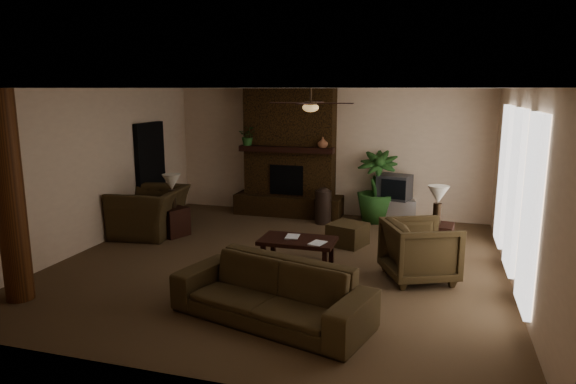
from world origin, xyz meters
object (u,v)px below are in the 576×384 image
(armchair_right, at_px, (420,248))
(ottoman, at_px, (348,234))
(log_column, at_px, (10,198))
(lamp_left, at_px, (172,185))
(side_table_right, at_px, (437,240))
(sofa, at_px, (271,283))
(floor_plant, at_px, (376,202))
(armchair_left, at_px, (150,204))
(floor_vase, at_px, (323,203))
(coffee_table, at_px, (298,242))
(side_table_left, at_px, (172,221))
(lamp_right, at_px, (438,197))
(tv_stand, at_px, (394,211))

(armchair_right, bearing_deg, ottoman, 18.89)
(log_column, bearing_deg, lamp_left, 81.68)
(armchair_right, height_order, side_table_right, armchair_right)
(sofa, bearing_deg, side_table_right, 74.21)
(ottoman, distance_m, floor_plant, 1.86)
(armchair_left, xyz_separation_m, floor_vase, (3.05, 1.74, -0.17))
(coffee_table, relative_size, floor_vase, 1.56)
(log_column, relative_size, sofa, 1.14)
(log_column, height_order, lamp_left, log_column)
(coffee_table, distance_m, ottoman, 1.42)
(ottoman, xyz_separation_m, floor_vase, (-0.76, 1.36, 0.23))
(coffee_table, relative_size, side_table_left, 2.18)
(coffee_table, relative_size, lamp_right, 1.85)
(side_table_left, height_order, side_table_right, same)
(tv_stand, xyz_separation_m, side_table_right, (0.90, -2.04, 0.03))
(lamp_left, bearing_deg, sofa, -44.99)
(ottoman, xyz_separation_m, lamp_right, (1.53, -0.13, 0.80))
(floor_plant, bearing_deg, lamp_left, -149.12)
(lamp_left, relative_size, lamp_right, 1.00)
(armchair_left, bearing_deg, ottoman, 88.53)
(log_column, relative_size, side_table_right, 5.09)
(side_table_right, bearing_deg, sofa, -121.38)
(log_column, xyz_separation_m, coffee_table, (3.24, 2.39, -1.03))
(coffee_table, bearing_deg, side_table_right, 27.59)
(side_table_left, distance_m, lamp_right, 4.95)
(log_column, relative_size, tv_stand, 3.29)
(side_table_right, height_order, lamp_right, lamp_right)
(sofa, height_order, coffee_table, sofa)
(side_table_right, bearing_deg, lamp_right, 134.55)
(log_column, height_order, armchair_right, log_column)
(floor_vase, xyz_separation_m, lamp_right, (2.29, -1.48, 0.57))
(sofa, xyz_separation_m, side_table_right, (1.93, 3.16, -0.21))
(side_table_right, bearing_deg, side_table_left, -177.76)
(armchair_left, bearing_deg, tv_stand, 109.70)
(floor_vase, relative_size, lamp_left, 1.18)
(tv_stand, xyz_separation_m, floor_plant, (-0.37, -0.06, 0.17))
(log_column, relative_size, lamp_right, 4.31)
(sofa, relative_size, lamp_right, 3.79)
(side_table_left, bearing_deg, tv_stand, 29.10)
(lamp_left, bearing_deg, armchair_left, -174.35)
(side_table_right, xyz_separation_m, lamp_right, (-0.03, 0.03, 0.73))
(armchair_left, xyz_separation_m, ottoman, (3.81, 0.39, -0.40))
(log_column, xyz_separation_m, lamp_left, (0.49, 3.32, -0.40))
(log_column, xyz_separation_m, floor_vase, (3.06, 5.02, -0.97))
(armchair_left, bearing_deg, floor_plant, 111.12)
(ottoman, bearing_deg, side_table_left, -174.08)
(log_column, relative_size, ottoman, 4.67)
(floor_vase, distance_m, side_table_left, 3.11)
(ottoman, distance_m, floor_vase, 1.57)
(armchair_right, xyz_separation_m, coffee_table, (-1.90, 0.12, -0.12))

